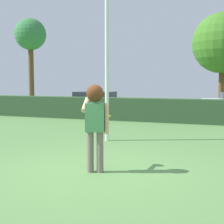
# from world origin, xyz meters

# --- Properties ---
(ground_plane) EXTENTS (60.00, 60.00, 0.00)m
(ground_plane) POSITION_xyz_m (0.00, 0.00, 0.00)
(ground_plane) COLOR #5B8A48
(person) EXTENTS (0.70, 0.69, 1.80)m
(person) POSITION_xyz_m (0.03, -0.03, 1.16)
(person) COLOR slate
(person) RESTS_ON ground
(frisbee) EXTENTS (0.24, 0.24, 0.09)m
(frisbee) POSITION_xyz_m (0.05, 0.49, 1.12)
(frisbee) COLOR yellow
(lamppost) EXTENTS (0.24, 0.24, 5.75)m
(lamppost) POSITION_xyz_m (-1.02, 3.38, 3.19)
(lamppost) COLOR silver
(lamppost) RESTS_ON ground
(hedge_row) EXTENTS (23.29, 0.90, 1.06)m
(hedge_row) POSITION_xyz_m (0.00, 8.66, 0.53)
(hedge_row) COLOR #2C472B
(hedge_row) RESTS_ON ground
(parked_car_green) EXTENTS (4.23, 1.86, 1.25)m
(parked_car_green) POSITION_xyz_m (-4.87, 11.45, 0.69)
(parked_car_green) COLOR #1E6633
(parked_car_green) RESTS_ON ground
(birch_tree) EXTENTS (3.86, 3.86, 6.22)m
(birch_tree) POSITION_xyz_m (2.01, 16.05, 4.27)
(birch_tree) COLOR brown
(birch_tree) RESTS_ON ground
(willow_tree) EXTENTS (2.59, 2.59, 7.02)m
(willow_tree) POSITION_xyz_m (-13.09, 17.19, 5.56)
(willow_tree) COLOR brown
(willow_tree) RESTS_ON ground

